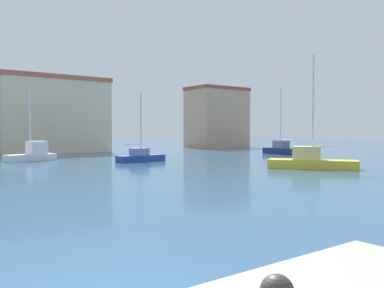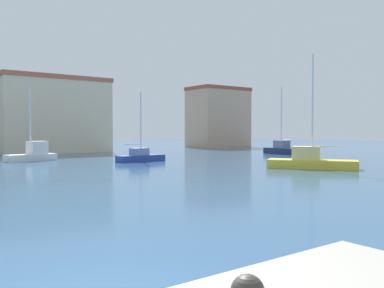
{
  "view_description": "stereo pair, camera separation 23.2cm",
  "coord_description": "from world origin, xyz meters",
  "views": [
    {
      "loc": [
        -2.05,
        -4.45,
        2.49
      ],
      "look_at": [
        18.57,
        23.29,
        1.39
      ],
      "focal_mm": 38.36,
      "sensor_mm": 36.0,
      "label": 1
    },
    {
      "loc": [
        -1.87,
        -4.59,
        2.49
      ],
      "look_at": [
        18.57,
        23.29,
        1.39
      ],
      "focal_mm": 38.36,
      "sensor_mm": 36.0,
      "label": 2
    }
  ],
  "objects": [
    {
      "name": "sailboat_blue_inner_mooring",
      "position": [
        14.43,
        24.75,
        0.45
      ],
      "size": [
        4.2,
        1.43,
        5.6
      ],
      "color": "#233D93",
      "rests_on": "water"
    },
    {
      "name": "sailboat_navy_near_pier",
      "position": [
        31.88,
        25.2,
        0.58
      ],
      "size": [
        1.83,
        4.56,
        7.17
      ],
      "color": "#19234C",
      "rests_on": "water"
    },
    {
      "name": "waterfront_apartments",
      "position": [
        13.18,
        42.71,
        4.34
      ],
      "size": [
        12.13,
        5.86,
        8.66
      ],
      "color": "beige",
      "rests_on": "ground"
    },
    {
      "name": "yacht_club",
      "position": [
        39.02,
        44.31,
        4.6
      ],
      "size": [
        8.85,
        5.85,
        9.19
      ],
      "color": "tan",
      "rests_on": "ground"
    },
    {
      "name": "sailboat_yellow_far_left",
      "position": [
        20.49,
        12.6,
        0.52
      ],
      "size": [
        4.74,
        5.77,
        7.54
      ],
      "color": "gold",
      "rests_on": "water"
    },
    {
      "name": "water",
      "position": [
        15.0,
        20.0,
        0.0
      ],
      "size": [
        160.0,
        160.0,
        0.0
      ],
      "primitive_type": "plane",
      "color": "#2D5175",
      "rests_on": "ground"
    },
    {
      "name": "sailboat_white_mid_harbor",
      "position": [
        7.57,
        30.69,
        0.62
      ],
      "size": [
        4.26,
        2.26,
        6.02
      ],
      "color": "white",
      "rests_on": "water"
    }
  ]
}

